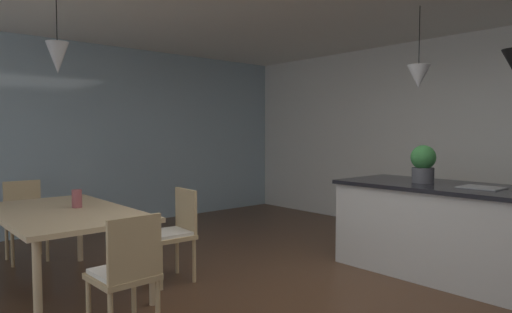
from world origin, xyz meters
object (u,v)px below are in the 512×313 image
object	(u,v)px
dining_table	(63,217)
chair_kitchen_end	(126,272)
vase_on_dining_table	(77,199)
chair_far_right	(174,231)
chair_window_end	(25,217)
kitchen_island	(460,231)
potted_plant_on_island	(423,163)

from	to	relation	value
dining_table	chair_kitchen_end	xyz separation A→B (m)	(1.28, 0.00, -0.19)
dining_table	vase_on_dining_table	size ratio (longest dim) A/B	10.93
chair_far_right	chair_kitchen_end	distance (m)	1.24
chair_window_end	vase_on_dining_table	world-z (taller)	vase_on_dining_table
chair_far_right	chair_kitchen_end	size ratio (longest dim) A/B	1.00
kitchen_island	potted_plant_on_island	bearing A→B (deg)	180.00
chair_far_right	vase_on_dining_table	size ratio (longest dim) A/B	5.24
chair_window_end	vase_on_dining_table	xyz separation A→B (m)	(1.22, 0.15, 0.33)
kitchen_island	vase_on_dining_table	distance (m)	3.64
chair_window_end	vase_on_dining_table	bearing A→B (deg)	6.88
dining_table	chair_far_right	size ratio (longest dim) A/B	2.09
chair_kitchen_end	chair_far_right	bearing A→B (deg)	134.34
chair_window_end	kitchen_island	world-z (taller)	kitchen_island
kitchen_island	potted_plant_on_island	world-z (taller)	potted_plant_on_island
chair_far_right	chair_window_end	world-z (taller)	same
chair_window_end	potted_plant_on_island	xyz separation A→B (m)	(3.07, 2.99, 0.63)
chair_window_end	vase_on_dining_table	distance (m)	1.27
dining_table	chair_far_right	xyz separation A→B (m)	(0.41, 0.89, -0.19)
chair_kitchen_end	chair_window_end	bearing A→B (deg)	179.99
dining_table	kitchen_island	xyz separation A→B (m)	(2.18, 2.99, -0.20)
chair_kitchen_end	kitchen_island	size ratio (longest dim) A/B	0.37
dining_table	vase_on_dining_table	bearing A→B (deg)	112.63
dining_table	chair_far_right	bearing A→B (deg)	65.15
chair_far_right	chair_window_end	bearing A→B (deg)	-152.32
chair_far_right	vase_on_dining_table	xyz separation A→B (m)	(-0.47, -0.74, 0.33)
dining_table	kitchen_island	bearing A→B (deg)	53.87
chair_window_end	kitchen_island	bearing A→B (deg)	40.81
chair_kitchen_end	potted_plant_on_island	distance (m)	3.10
dining_table	chair_window_end	bearing A→B (deg)	179.90
chair_far_right	vase_on_dining_table	world-z (taller)	vase_on_dining_table
chair_far_right	potted_plant_on_island	world-z (taller)	potted_plant_on_island
chair_window_end	kitchen_island	distance (m)	4.57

